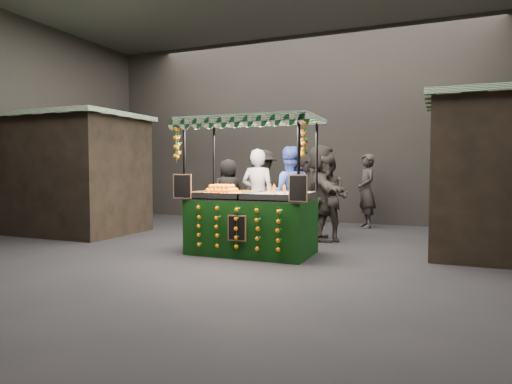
% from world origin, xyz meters
% --- Properties ---
extents(ground, '(12.00, 12.00, 0.00)m').
position_xyz_m(ground, '(0.00, 0.00, 0.00)').
color(ground, black).
rests_on(ground, ground).
extents(market_hall, '(12.10, 10.10, 5.05)m').
position_xyz_m(market_hall, '(0.00, 0.00, 3.38)').
color(market_hall, black).
rests_on(market_hall, ground).
extents(neighbour_stall_left, '(3.00, 2.20, 2.60)m').
position_xyz_m(neighbour_stall_left, '(-4.40, 1.00, 1.31)').
color(neighbour_stall_left, black).
rests_on(neighbour_stall_left, ground).
extents(juice_stall, '(2.32, 1.36, 2.25)m').
position_xyz_m(juice_stall, '(0.26, 0.17, 0.70)').
color(juice_stall, black).
rests_on(juice_stall, ground).
extents(vendor_grey, '(0.67, 0.46, 1.80)m').
position_xyz_m(vendor_grey, '(-0.10, 1.36, 0.90)').
color(vendor_grey, gray).
rests_on(vendor_grey, ground).
extents(vendor_blue, '(1.09, 0.99, 1.83)m').
position_xyz_m(vendor_blue, '(0.54, 1.33, 0.92)').
color(vendor_blue, navy).
rests_on(vendor_blue, ground).
extents(shopper_0, '(0.72, 0.63, 1.67)m').
position_xyz_m(shopper_0, '(-0.48, 2.35, 0.83)').
color(shopper_0, '#292521').
rests_on(shopper_0, ground).
extents(shopper_1, '(0.95, 0.81, 1.69)m').
position_xyz_m(shopper_1, '(1.15, 1.93, 0.85)').
color(shopper_1, '#292621').
rests_on(shopper_1, ground).
extents(shopper_2, '(1.04, 0.73, 1.64)m').
position_xyz_m(shopper_2, '(-0.32, 4.06, 0.82)').
color(shopper_2, black).
rests_on(shopper_2, ground).
extents(shopper_3, '(1.18, 1.41, 1.89)m').
position_xyz_m(shopper_3, '(-0.94, 3.77, 0.94)').
color(shopper_3, black).
rests_on(shopper_3, ground).
extents(shopper_4, '(0.95, 0.94, 1.66)m').
position_xyz_m(shopper_4, '(-1.72, 3.37, 0.83)').
color(shopper_4, black).
rests_on(shopper_4, ground).
extents(shopper_5, '(1.23, 1.83, 1.90)m').
position_xyz_m(shopper_5, '(0.99, 2.03, 0.95)').
color(shopper_5, '#2D2925').
rests_on(shopper_5, ground).
extents(shopper_6, '(0.67, 0.77, 1.77)m').
position_xyz_m(shopper_6, '(1.53, 4.27, 0.89)').
color(shopper_6, '#2D2724').
rests_on(shopper_6, ground).
extents(shopper_7, '(1.09, 1.61, 1.67)m').
position_xyz_m(shopper_7, '(0.20, 3.16, 0.83)').
color(shopper_7, black).
rests_on(shopper_7, ground).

